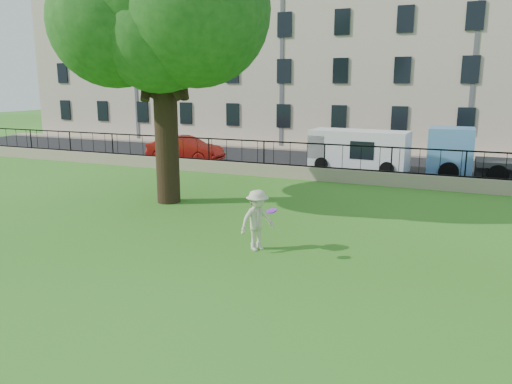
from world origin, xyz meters
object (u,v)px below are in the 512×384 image
at_px(frisbee, 272,211).
at_px(white_van, 359,151).
at_px(man, 257,220).
at_px(red_sedan, 185,149).
at_px(blue_truck, 493,155).

bearing_deg(frisbee, white_van, 92.74).
xyz_separation_m(man, frisbee, (0.63, -0.59, 0.46)).
xyz_separation_m(man, red_sedan, (-9.76, 12.59, -0.11)).
distance_m(man, white_van, 13.59).
distance_m(white_van, blue_truck, 6.26).
height_order(white_van, blue_truck, blue_truck).
bearing_deg(man, frisbee, -101.08).
distance_m(frisbee, white_van, 14.20).
distance_m(man, red_sedan, 15.93).
height_order(man, white_van, white_van).
height_order(man, frisbee, man).
xyz_separation_m(frisbee, blue_truck, (5.57, 13.81, -0.11)).
bearing_deg(white_van, frisbee, -83.71).
distance_m(man, frisbee, 0.98).
xyz_separation_m(white_van, blue_truck, (6.25, -0.37, 0.16)).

